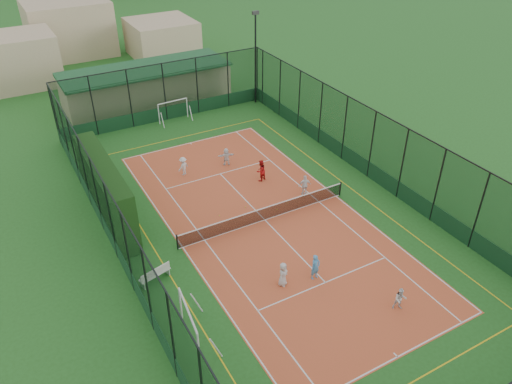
{
  "coord_description": "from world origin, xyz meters",
  "views": [
    {
      "loc": [
        -12.72,
        -21.61,
        18.42
      ],
      "look_at": [
        0.18,
        1.47,
        1.2
      ],
      "focal_mm": 35.0,
      "sensor_mm": 36.0,
      "label": 1
    }
  ],
  "objects_px": {
    "floodlight_ne": "(255,59)",
    "child_far_right": "(305,185)",
    "child_near_mid": "(315,267)",
    "child_far_left": "(183,166)",
    "child_near_left": "(283,274)",
    "futsal_goal_near": "(189,325)",
    "child_near_right": "(400,299)",
    "child_far_back": "(226,157)",
    "futsal_goal_far": "(173,111)",
    "clubhouse": "(146,84)",
    "white_bench": "(155,274)",
    "coach": "(261,170)"
  },
  "relations": [
    {
      "from": "clubhouse",
      "to": "white_bench",
      "type": "relative_size",
      "value": 8.51
    },
    {
      "from": "futsal_goal_far",
      "to": "child_near_right",
      "type": "height_order",
      "value": "futsal_goal_far"
    },
    {
      "from": "futsal_goal_far",
      "to": "child_near_right",
      "type": "xyz_separation_m",
      "value": [
        1.64,
        -26.19,
        -0.24
      ]
    },
    {
      "from": "child_far_left",
      "to": "child_far_right",
      "type": "height_order",
      "value": "child_far_right"
    },
    {
      "from": "futsal_goal_near",
      "to": "child_near_mid",
      "type": "relative_size",
      "value": 2.01
    },
    {
      "from": "child_near_right",
      "to": "child_far_right",
      "type": "height_order",
      "value": "child_far_right"
    },
    {
      "from": "child_far_right",
      "to": "coach",
      "type": "distance_m",
      "value": 3.45
    },
    {
      "from": "clubhouse",
      "to": "child_far_right",
      "type": "relative_size",
      "value": 10.27
    },
    {
      "from": "futsal_goal_far",
      "to": "child_far_back",
      "type": "xyz_separation_m",
      "value": [
        0.56,
        -9.13,
        -0.21
      ]
    },
    {
      "from": "child_near_left",
      "to": "child_near_mid",
      "type": "bearing_deg",
      "value": -48.57
    },
    {
      "from": "futsal_goal_far",
      "to": "child_far_right",
      "type": "height_order",
      "value": "futsal_goal_far"
    },
    {
      "from": "futsal_goal_near",
      "to": "child_near_left",
      "type": "bearing_deg",
      "value": -73.18
    },
    {
      "from": "futsal_goal_near",
      "to": "child_far_left",
      "type": "distance_m",
      "value": 15.02
    },
    {
      "from": "white_bench",
      "to": "child_near_left",
      "type": "height_order",
      "value": "child_near_left"
    },
    {
      "from": "child_near_mid",
      "to": "child_far_back",
      "type": "bearing_deg",
      "value": 77.56
    },
    {
      "from": "floodlight_ne",
      "to": "child_near_right",
      "type": "distance_m",
      "value": 27.29
    },
    {
      "from": "child_far_right",
      "to": "child_far_back",
      "type": "bearing_deg",
      "value": -50.66
    },
    {
      "from": "floodlight_ne",
      "to": "child_near_right",
      "type": "relative_size",
      "value": 6.47
    },
    {
      "from": "child_far_right",
      "to": "child_near_left",
      "type": "bearing_deg",
      "value": 64.0
    },
    {
      "from": "child_near_left",
      "to": "child_far_back",
      "type": "xyz_separation_m",
      "value": [
        3.05,
        12.79,
        -0.04
      ]
    },
    {
      "from": "futsal_goal_far",
      "to": "coach",
      "type": "bearing_deg",
      "value": -85.81
    },
    {
      "from": "child_near_left",
      "to": "child_near_mid",
      "type": "distance_m",
      "value": 1.81
    },
    {
      "from": "child_near_right",
      "to": "futsal_goal_near",
      "type": "bearing_deg",
      "value": -168.79
    },
    {
      "from": "floodlight_ne",
      "to": "child_far_right",
      "type": "bearing_deg",
      "value": -107.47
    },
    {
      "from": "child_near_mid",
      "to": "child_far_right",
      "type": "distance_m",
      "value": 8.09
    },
    {
      "from": "futsal_goal_far",
      "to": "child_far_back",
      "type": "relative_size",
      "value": 2.08
    },
    {
      "from": "futsal_goal_near",
      "to": "coach",
      "type": "height_order",
      "value": "futsal_goal_near"
    },
    {
      "from": "child_far_right",
      "to": "child_far_back",
      "type": "relative_size",
      "value": 1.12
    },
    {
      "from": "futsal_goal_far",
      "to": "child_near_left",
      "type": "xyz_separation_m",
      "value": [
        -2.49,
        -21.92,
        -0.17
      ]
    },
    {
      "from": "child_near_left",
      "to": "floodlight_ne",
      "type": "bearing_deg",
      "value": 28.53
    },
    {
      "from": "child_near_right",
      "to": "child_far_back",
      "type": "xyz_separation_m",
      "value": [
        -1.08,
        17.06,
        0.02
      ]
    },
    {
      "from": "child_near_left",
      "to": "child_far_right",
      "type": "height_order",
      "value": "child_far_right"
    },
    {
      "from": "floodlight_ne",
      "to": "child_near_left",
      "type": "relative_size",
      "value": 5.85
    },
    {
      "from": "child_near_right",
      "to": "child_far_left",
      "type": "relative_size",
      "value": 0.92
    },
    {
      "from": "floodlight_ne",
      "to": "futsal_goal_near",
      "type": "bearing_deg",
      "value": -125.33
    },
    {
      "from": "futsal_goal_near",
      "to": "child_near_left",
      "type": "height_order",
      "value": "futsal_goal_near"
    },
    {
      "from": "clubhouse",
      "to": "child_far_back",
      "type": "height_order",
      "value": "clubhouse"
    },
    {
      "from": "floodlight_ne",
      "to": "child_far_right",
      "type": "relative_size",
      "value": 5.58
    },
    {
      "from": "child_far_left",
      "to": "child_near_left",
      "type": "bearing_deg",
      "value": 67.27
    },
    {
      "from": "child_near_mid",
      "to": "child_far_back",
      "type": "xyz_separation_m",
      "value": [
        1.29,
        13.19,
        -0.09
      ]
    },
    {
      "from": "child_near_right",
      "to": "clubhouse",
      "type": "bearing_deg",
      "value": 123.34
    },
    {
      "from": "floodlight_ne",
      "to": "child_far_right",
      "type": "xyz_separation_m",
      "value": [
        -4.85,
        -15.4,
        -3.38
      ]
    },
    {
      "from": "child_far_right",
      "to": "coach",
      "type": "bearing_deg",
      "value": -46.26
    },
    {
      "from": "futsal_goal_near",
      "to": "child_near_left",
      "type": "relative_size",
      "value": 2.15
    },
    {
      "from": "clubhouse",
      "to": "coach",
      "type": "bearing_deg",
      "value": -83.22
    },
    {
      "from": "child_near_left",
      "to": "child_far_right",
      "type": "xyz_separation_m",
      "value": [
        5.81,
        6.6,
        0.03
      ]
    },
    {
      "from": "floodlight_ne",
      "to": "child_far_back",
      "type": "relative_size",
      "value": 6.24
    },
    {
      "from": "child_near_left",
      "to": "child_near_right",
      "type": "height_order",
      "value": "child_near_left"
    },
    {
      "from": "floodlight_ne",
      "to": "clubhouse",
      "type": "bearing_deg",
      "value": 147.88
    },
    {
      "from": "child_near_mid",
      "to": "child_far_left",
      "type": "distance_m",
      "value": 13.54
    }
  ]
}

